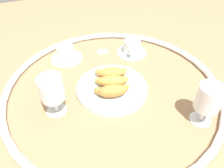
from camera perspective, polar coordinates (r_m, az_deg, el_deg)
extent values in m
plane|color=#997551|center=(0.79, 0.27, -1.08)|extent=(2.20, 2.20, 0.00)
torus|color=silver|center=(0.78, 0.27, -0.43)|extent=(0.80, 0.80, 0.02)
cylinder|color=silver|center=(0.77, 0.00, -1.18)|extent=(0.26, 0.26, 0.02)
torus|color=silver|center=(0.77, 0.00, -0.69)|extent=(0.26, 0.26, 0.01)
ellipsoid|color=#BC7A38|center=(0.71, 0.18, -1.83)|extent=(0.11, 0.07, 0.04)
ellipsoid|color=#BC7A38|center=(0.73, 3.30, -1.23)|extent=(0.05, 0.04, 0.03)
ellipsoid|color=#BC7A38|center=(0.72, -3.32, -1.94)|extent=(0.05, 0.05, 0.03)
ellipsoid|color=#CC893D|center=(0.75, 0.00, 0.79)|extent=(0.11, 0.08, 0.04)
ellipsoid|color=#CC893D|center=(0.77, 3.11, 1.10)|extent=(0.05, 0.04, 0.03)
ellipsoid|color=#CC893D|center=(0.76, -3.25, 0.85)|extent=(0.05, 0.05, 0.03)
ellipsoid|color=#CC893D|center=(0.79, -0.16, 3.15)|extent=(0.11, 0.08, 0.04)
ellipsoid|color=#CC893D|center=(0.81, 2.79, 3.43)|extent=(0.05, 0.04, 0.03)
ellipsoid|color=#CC893D|center=(0.80, -3.27, 3.13)|extent=(0.05, 0.05, 0.03)
cylinder|color=silver|center=(0.96, -12.23, 6.92)|extent=(0.14, 0.14, 0.01)
cylinder|color=silver|center=(0.94, -12.49, 8.46)|extent=(0.08, 0.08, 0.05)
cylinder|color=brown|center=(0.93, -12.69, 9.60)|extent=(0.07, 0.07, 0.01)
torus|color=silver|center=(0.98, -12.92, 9.92)|extent=(0.01, 0.04, 0.04)
cylinder|color=silver|center=(0.98, 5.35, 8.69)|extent=(0.14, 0.14, 0.01)
cylinder|color=silver|center=(0.96, 5.46, 10.21)|extent=(0.08, 0.08, 0.05)
cylinder|color=#937A60|center=(0.95, 5.54, 11.35)|extent=(0.07, 0.07, 0.01)
torus|color=silver|center=(0.92, 5.11, 8.95)|extent=(0.03, 0.04, 0.04)
cylinder|color=white|center=(0.73, -14.80, -6.86)|extent=(0.07, 0.07, 0.01)
cylinder|color=white|center=(0.71, -15.21, -5.23)|extent=(0.01, 0.01, 0.05)
cylinder|color=white|center=(0.66, -16.23, -1.20)|extent=(0.08, 0.08, 0.08)
cylinder|color=gold|center=(0.67, -16.09, -1.73)|extent=(0.07, 0.07, 0.06)
cylinder|color=white|center=(0.74, 22.90, -8.82)|extent=(0.07, 0.07, 0.01)
cylinder|color=white|center=(0.72, 23.53, -7.26)|extent=(0.01, 0.01, 0.05)
cylinder|color=white|center=(0.67, 25.05, -3.39)|extent=(0.08, 0.08, 0.08)
cylinder|color=yellow|center=(0.68, 24.86, -3.87)|extent=(0.07, 0.07, 0.06)
cube|color=white|center=(0.98, -2.55, 8.93)|extent=(0.06, 0.05, 0.01)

